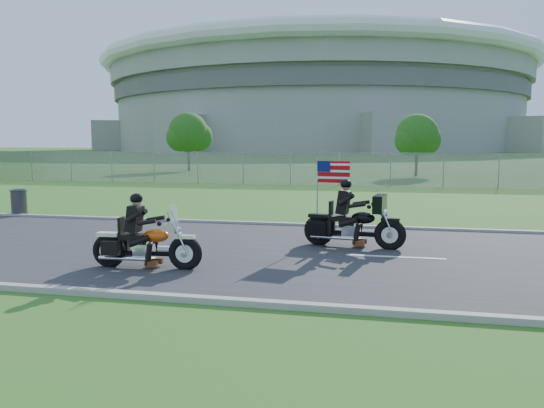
# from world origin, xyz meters

# --- Properties ---
(ground) EXTENTS (420.00, 420.00, 0.00)m
(ground) POSITION_xyz_m (0.00, 0.00, 0.00)
(ground) COLOR #2F5B1C
(ground) RESTS_ON ground
(road) EXTENTS (120.00, 8.00, 0.04)m
(road) POSITION_xyz_m (0.00, 0.00, 0.02)
(road) COLOR #28282B
(road) RESTS_ON ground
(curb_north) EXTENTS (120.00, 0.18, 0.12)m
(curb_north) POSITION_xyz_m (0.00, 4.05, 0.05)
(curb_north) COLOR #9E9B93
(curb_north) RESTS_ON ground
(curb_south) EXTENTS (120.00, 0.18, 0.12)m
(curb_south) POSITION_xyz_m (0.00, -4.05, 0.05)
(curb_south) COLOR #9E9B93
(curb_south) RESTS_ON ground
(fence) EXTENTS (60.00, 0.03, 2.00)m
(fence) POSITION_xyz_m (-5.00, 20.00, 1.00)
(fence) COLOR gray
(fence) RESTS_ON ground
(stadium) EXTENTS (140.40, 140.40, 29.20)m
(stadium) POSITION_xyz_m (-20.00, 170.00, 15.58)
(stadium) COLOR #A3A099
(stadium) RESTS_ON ground
(tree_fence_near) EXTENTS (3.52, 3.28, 4.75)m
(tree_fence_near) POSITION_xyz_m (6.04, 30.04, 2.97)
(tree_fence_near) COLOR #382316
(tree_fence_near) RESTS_ON ground
(tree_fence_mid) EXTENTS (3.96, 3.69, 5.30)m
(tree_fence_mid) POSITION_xyz_m (-13.95, 34.04, 3.30)
(tree_fence_mid) COLOR #382316
(tree_fence_mid) RESTS_ON ground
(motorcycle_lead) EXTENTS (2.37, 0.65, 1.59)m
(motorcycle_lead) POSITION_xyz_m (-1.07, -2.12, 0.50)
(motorcycle_lead) COLOR black
(motorcycle_lead) RESTS_ON ground
(motorcycle_follow) EXTENTS (2.55, 0.95, 2.13)m
(motorcycle_follow) POSITION_xyz_m (2.99, 1.00, 0.59)
(motorcycle_follow) COLOR black
(motorcycle_follow) RESTS_ON ground
(trash_can) EXTENTS (0.64, 0.64, 0.92)m
(trash_can) POSITION_xyz_m (-8.96, 4.30, 0.46)
(trash_can) COLOR #38383D
(trash_can) RESTS_ON ground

